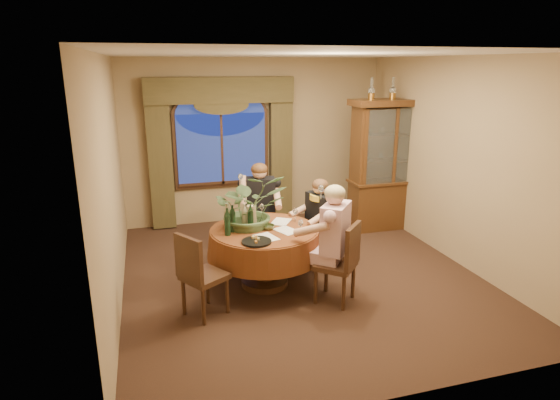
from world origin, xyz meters
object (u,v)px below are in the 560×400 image
object	(u,v)px
chair_back	(262,225)
stoneware_vase	(251,216)
chair_front_left	(204,274)
olive_bowl	(268,227)
person_back	(260,210)
china_cabinet	(388,165)
chair_right	(335,263)
wine_bottle_1	(245,217)
wine_bottle_3	(227,222)
wine_bottle_0	(233,219)
chair_back_right	(314,232)
person_pink	(335,243)
person_scarf	(320,224)
wine_bottle_2	(227,217)
oil_lamp_right	(414,88)
dining_table	(265,257)
wine_bottle_4	(251,218)
centerpiece_plant	(249,180)
oil_lamp_left	(372,89)
oil_lamp_center	(393,88)

from	to	relation	value
chair_back	stoneware_vase	bearing A→B (deg)	79.09
chair_front_left	olive_bowl	distance (m)	1.02
person_back	stoneware_vase	size ratio (longest dim) A/B	4.98
olive_bowl	china_cabinet	bearing A→B (deg)	32.62
chair_right	chair_front_left	size ratio (longest dim) A/B	1.00
wine_bottle_1	wine_bottle_3	distance (m)	0.26
stoneware_vase	wine_bottle_0	world-z (taller)	wine_bottle_0
china_cabinet	chair_back	size ratio (longest dim) A/B	2.24
chair_right	chair_back_right	distance (m)	1.04
chair_front_left	person_pink	bearing A→B (deg)	55.64
person_scarf	wine_bottle_2	xyz separation A→B (m)	(-1.29, -0.19, 0.29)
oil_lamp_right	person_scarf	world-z (taller)	oil_lamp_right
dining_table	olive_bowl	xyz separation A→B (m)	(0.04, -0.02, 0.40)
chair_back_right	wine_bottle_4	distance (m)	1.16
chair_right	olive_bowl	bearing A→B (deg)	89.35
chair_front_left	person_scarf	world-z (taller)	person_scarf
china_cabinet	stoneware_vase	size ratio (longest dim) A/B	7.81
chair_right	chair_front_left	xyz separation A→B (m)	(-1.49, 0.12, 0.00)
person_scarf	wine_bottle_2	size ratio (longest dim) A/B	3.82
olive_bowl	wine_bottle_2	world-z (taller)	wine_bottle_2
person_pink	wine_bottle_4	bearing A→B (deg)	98.26
person_back	centerpiece_plant	bearing A→B (deg)	78.76
chair_back	olive_bowl	bearing A→B (deg)	92.81
person_scarf	stoneware_vase	world-z (taller)	person_scarf
oil_lamp_right	chair_back	world-z (taller)	oil_lamp_right
chair_right	wine_bottle_2	xyz separation A→B (m)	(-1.12, 0.73, 0.44)
olive_bowl	wine_bottle_0	bearing A→B (deg)	176.16
oil_lamp_right	olive_bowl	world-z (taller)	oil_lamp_right
chair_back_right	olive_bowl	distance (m)	0.92
chair_right	chair_back	bearing A→B (deg)	61.17
chair_back	chair_right	bearing A→B (deg)	120.25
wine_bottle_4	oil_lamp_left	bearing A→B (deg)	34.61
chair_right	chair_back	distance (m)	1.58
chair_front_left	chair_right	bearing A→B (deg)	53.10
oil_lamp_center	chair_back	world-z (taller)	oil_lamp_center
chair_front_left	wine_bottle_2	distance (m)	0.84
centerpiece_plant	wine_bottle_2	world-z (taller)	centerpiece_plant
chair_back	oil_lamp_center	bearing A→B (deg)	-151.64
dining_table	person_scarf	bearing A→B (deg)	18.65
wine_bottle_2	wine_bottle_4	size ratio (longest dim) A/B	1.00
person_back	chair_back	bearing A→B (deg)	102.10
person_scarf	olive_bowl	bearing A→B (deg)	92.36
dining_table	chair_back	xyz separation A→B (m)	(0.18, 0.87, 0.10)
china_cabinet	oil_lamp_center	world-z (taller)	oil_lamp_center
dining_table	oil_lamp_right	world-z (taller)	oil_lamp_right
wine_bottle_2	person_scarf	bearing A→B (deg)	8.21
stoneware_vase	china_cabinet	bearing A→B (deg)	28.75
wine_bottle_3	person_back	bearing A→B (deg)	58.66
oil_lamp_right	wine_bottle_4	xyz separation A→B (m)	(-3.07, -1.61, -1.41)
chair_front_left	person_scarf	size ratio (longest dim) A/B	0.76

